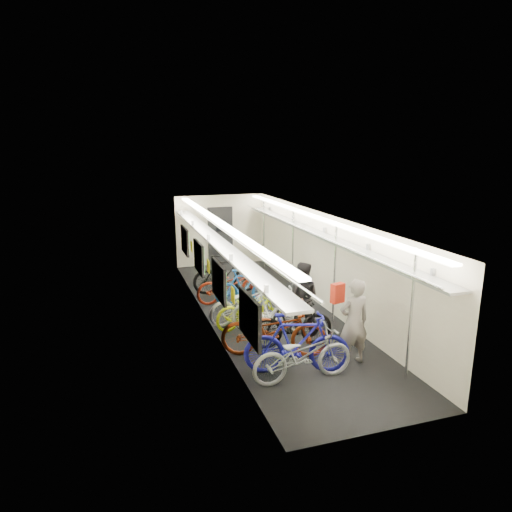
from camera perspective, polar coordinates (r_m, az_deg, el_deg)
train_car_shell at (r=11.39m, az=-1.33°, el=1.66°), size 10.00×10.00×10.00m
bicycle_0 at (r=8.16m, az=5.86°, el=-12.18°), size 1.86×0.66×0.97m
bicycle_1 at (r=8.35m, az=5.14°, el=-10.82°), size 1.99×1.06×1.15m
bicycle_2 at (r=8.98m, az=2.24°, el=-9.20°), size 2.19×1.41×1.09m
bicycle_3 at (r=9.40m, az=4.53°, el=-8.28°), size 1.78×0.63×1.05m
bicycle_4 at (r=10.39m, az=-0.71°, el=-6.38°), size 1.87×1.05×0.93m
bicycle_5 at (r=10.02m, az=2.08°, el=-6.70°), size 1.86×1.09×1.08m
bicycle_6 at (r=10.63m, az=-1.32°, el=-5.85°), size 1.90×0.94×0.96m
bicycle_7 at (r=11.79m, az=-1.37°, el=-3.86°), size 1.62×0.58×0.95m
bicycle_8 at (r=11.98m, az=-3.18°, el=-3.55°), size 1.89×0.78×0.97m
bicycle_9 at (r=12.67m, az=-3.76°, el=-2.25°), size 1.88×0.66×1.11m
passenger_near at (r=8.78m, az=12.13°, el=-8.04°), size 0.61×0.40×1.66m
passenger_mid at (r=10.00m, az=5.70°, el=-5.23°), size 0.98×0.93×1.60m
backpack at (r=8.89m, az=10.16°, el=-4.58°), size 0.29×0.20×0.38m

